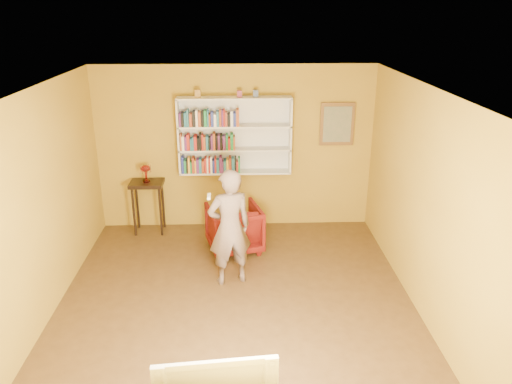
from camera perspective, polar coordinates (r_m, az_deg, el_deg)
room_shell at (r=5.96m, az=-2.44°, el=-4.64°), size 5.30×5.80×2.88m
bookshelf at (r=8.04m, az=-2.43°, el=6.50°), size 1.80×0.29×1.23m
books_row_lower at (r=8.08m, az=-5.23°, el=3.09°), size 0.94×0.19×0.27m
books_row_middle at (r=7.98m, az=-5.54°, el=5.69°), size 0.86×0.19×0.27m
books_row_upper at (r=7.89m, az=-5.36°, el=8.35°), size 0.93×0.19×0.27m
ornament_left at (r=7.87m, az=-6.67°, el=11.12°), size 0.09×0.09×0.12m
ornament_centre at (r=7.85m, az=-1.90°, el=11.15°), size 0.07×0.07×0.10m
ornament_right at (r=7.85m, az=-0.04°, el=11.20°), size 0.08×0.08×0.11m
framed_painting at (r=8.21m, az=9.25°, el=7.67°), size 0.55×0.05×0.70m
console_table at (r=8.29m, az=-12.32°, el=0.16°), size 0.54×0.41×0.88m
ruby_lustre at (r=8.17m, az=-12.50°, el=2.47°), size 0.17×0.17×0.28m
armchair at (r=7.64m, az=-2.51°, el=-4.13°), size 0.94×0.95×0.72m
person at (r=6.59m, az=-3.04°, el=-4.10°), size 0.68×0.54×1.61m
game_remote at (r=6.20m, az=-5.39°, el=-0.51°), size 0.04×0.15×0.04m
television at (r=4.20m, az=-4.64°, el=-20.83°), size 0.97×0.21×0.55m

